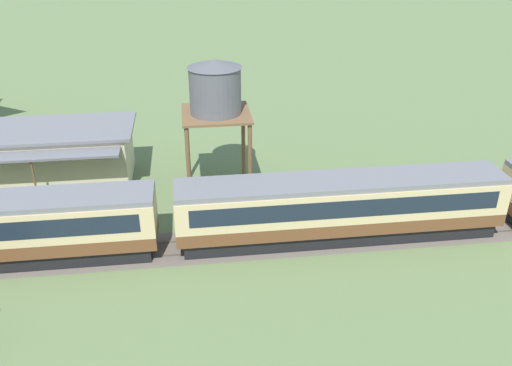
# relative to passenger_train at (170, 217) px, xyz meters

# --- Properties ---
(ground_plane) EXTENTS (600.00, 600.00, 0.00)m
(ground_plane) POSITION_rel_passenger_train_xyz_m (19.06, 0.16, -2.19)
(ground_plane) COLOR #607547
(passenger_train) EXTENTS (81.15, 3.01, 3.94)m
(passenger_train) POSITION_rel_passenger_train_xyz_m (0.00, 0.00, 0.00)
(passenger_train) COLOR brown
(passenger_train) RESTS_ON ground_plane
(railway_track) EXTENTS (118.77, 3.60, 0.04)m
(railway_track) POSITION_rel_passenger_train_xyz_m (-1.31, -0.00, -2.18)
(railway_track) COLOR #665B51
(railway_track) RESTS_ON ground_plane
(station_building) EXTENTS (12.46, 7.10, 4.17)m
(station_building) POSITION_rel_passenger_train_xyz_m (-8.81, 9.99, -0.07)
(station_building) COLOR beige
(station_building) RESTS_ON ground_plane
(water_tower) EXTENTS (4.56, 4.56, 9.25)m
(water_tower) POSITION_rel_passenger_train_xyz_m (3.20, 7.42, 5.00)
(water_tower) COLOR brown
(water_tower) RESTS_ON ground_plane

